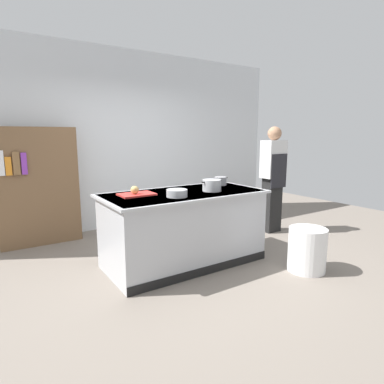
% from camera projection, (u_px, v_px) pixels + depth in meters
% --- Properties ---
extents(ground_plane, '(10.00, 10.00, 0.00)m').
position_uv_depth(ground_plane, '(184.00, 262.00, 4.10)').
color(ground_plane, slate).
extents(back_wall, '(6.40, 0.12, 3.00)m').
position_uv_depth(back_wall, '(119.00, 140.00, 5.57)').
color(back_wall, silver).
rests_on(back_wall, ground_plane).
extents(counter_island, '(1.98, 0.98, 0.90)m').
position_uv_depth(counter_island, '(184.00, 227.00, 4.02)').
color(counter_island, '#B7BABF').
rests_on(counter_island, ground_plane).
extents(cutting_board, '(0.40, 0.28, 0.02)m').
position_uv_depth(cutting_board, '(137.00, 194.00, 3.75)').
color(cutting_board, red).
rests_on(cutting_board, counter_island).
extents(onion, '(0.09, 0.09, 0.09)m').
position_uv_depth(onion, '(135.00, 190.00, 3.71)').
color(onion, tan).
rests_on(onion, cutting_board).
extents(stock_pot, '(0.30, 0.23, 0.14)m').
position_uv_depth(stock_pot, '(212.00, 185.00, 4.02)').
color(stock_pot, '#B7BABF').
rests_on(stock_pot, counter_island).
extents(sauce_pan, '(0.23, 0.17, 0.12)m').
position_uv_depth(sauce_pan, '(220.00, 181.00, 4.49)').
color(sauce_pan, '#99999E').
rests_on(sauce_pan, counter_island).
extents(mixing_bowl, '(0.24, 0.24, 0.08)m').
position_uv_depth(mixing_bowl, '(177.00, 193.00, 3.65)').
color(mixing_bowl, '#B7BABF').
rests_on(mixing_bowl, counter_island).
extents(trash_bin, '(0.44, 0.44, 0.52)m').
position_uv_depth(trash_bin, '(307.00, 250.00, 3.82)').
color(trash_bin, white).
rests_on(trash_bin, ground_plane).
extents(person_chef, '(0.38, 0.25, 1.72)m').
position_uv_depth(person_chef, '(273.00, 177.00, 5.28)').
color(person_chef, black).
rests_on(person_chef, ground_plane).
extents(bookshelf, '(1.10, 0.31, 1.70)m').
position_uv_depth(bookshelf, '(38.00, 186.00, 4.70)').
color(bookshelf, brown).
rests_on(bookshelf, ground_plane).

